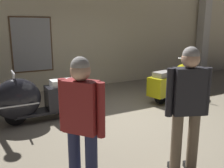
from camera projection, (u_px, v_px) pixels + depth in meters
ground_plane at (129, 119)px, 5.38m from camera, size 60.00×60.00×0.00m
showroom_back_wall at (79, 28)px, 7.89m from camera, size 18.00×0.63×3.86m
scooter_0 at (32, 99)px, 5.11m from camera, size 1.82×0.59×1.11m
scooter_1 at (178, 81)px, 6.79m from camera, size 1.87×0.89×1.10m
visitor_0 at (187, 103)px, 3.19m from camera, size 0.55×0.38×1.74m
visitor_1 at (82, 120)px, 2.72m from camera, size 0.42×0.46×1.67m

